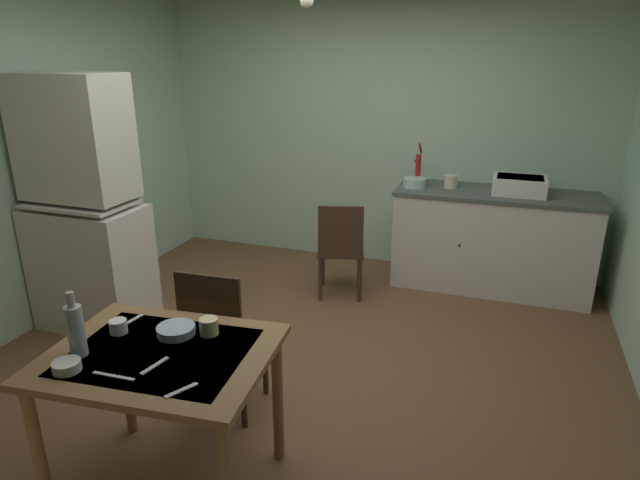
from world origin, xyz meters
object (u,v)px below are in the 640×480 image
(mixing_bowl_counter, at_px, (415,183))
(mug_dark, at_px, (209,326))
(chair_by_counter, at_px, (341,248))
(hutch_cabinet, at_px, (85,215))
(hand_pump, at_px, (418,167))
(sink_basin, at_px, (519,185))
(dining_table, at_px, (162,373))
(chair_far_side, at_px, (221,340))
(serving_bowl_wide, at_px, (176,330))
(glass_bottle, at_px, (76,329))

(mixing_bowl_counter, xyz_separation_m, mug_dark, (-0.50, -2.80, -0.12))
(chair_by_counter, bearing_deg, mixing_bowl_counter, 49.75)
(hutch_cabinet, bearing_deg, mixing_bowl_counter, 38.42)
(hand_pump, xyz_separation_m, mug_dark, (-0.50, -2.90, -0.25))
(sink_basin, height_order, dining_table, sink_basin)
(hutch_cabinet, xyz_separation_m, sink_basin, (3.07, 1.78, 0.07))
(sink_basin, xyz_separation_m, mug_dark, (-1.39, -2.85, -0.16))
(hutch_cabinet, relative_size, sink_basin, 4.39)
(chair_far_side, height_order, serving_bowl_wide, chair_far_side)
(dining_table, bearing_deg, serving_bowl_wide, 96.38)
(mixing_bowl_counter, bearing_deg, hand_pump, 85.25)
(hutch_cabinet, xyz_separation_m, dining_table, (1.55, -1.29, -0.24))
(sink_basin, distance_m, mixing_bowl_counter, 0.90)
(sink_basin, relative_size, glass_bottle, 1.43)
(sink_basin, bearing_deg, mixing_bowl_counter, -176.80)
(hand_pump, bearing_deg, sink_basin, -2.92)
(chair_by_counter, relative_size, mug_dark, 9.62)
(hutch_cabinet, height_order, sink_basin, hutch_cabinet)
(hand_pump, relative_size, mixing_bowl_counter, 1.86)
(hand_pump, distance_m, chair_by_counter, 1.06)
(hutch_cabinet, bearing_deg, chair_far_side, -24.18)
(mug_dark, bearing_deg, chair_by_counter, 90.37)
(sink_basin, distance_m, dining_table, 3.44)
(hand_pump, bearing_deg, chair_by_counter, -126.59)
(chair_by_counter, relative_size, glass_bottle, 2.80)
(serving_bowl_wide, xyz_separation_m, glass_bottle, (-0.30, -0.30, 0.11))
(hutch_cabinet, distance_m, glass_bottle, 1.89)
(serving_bowl_wide, bearing_deg, mug_dark, 20.08)
(sink_basin, bearing_deg, glass_bottle, -119.88)
(mug_dark, bearing_deg, hand_pump, 80.15)
(chair_far_side, distance_m, serving_bowl_wide, 0.55)
(chair_by_counter, bearing_deg, chair_far_side, -95.37)
(chair_far_side, xyz_separation_m, serving_bowl_wide, (0.03, -0.46, 0.31))
(dining_table, height_order, chair_by_counter, chair_by_counter)
(glass_bottle, bearing_deg, chair_far_side, 70.38)
(sink_basin, height_order, serving_bowl_wide, sink_basin)
(hutch_cabinet, height_order, serving_bowl_wide, hutch_cabinet)
(hutch_cabinet, bearing_deg, chair_by_counter, 34.01)
(serving_bowl_wide, bearing_deg, hutch_cabinet, 143.62)
(hutch_cabinet, height_order, glass_bottle, hutch_cabinet)
(dining_table, bearing_deg, mug_dark, 58.81)
(glass_bottle, bearing_deg, mug_dark, 38.22)
(hutch_cabinet, xyz_separation_m, glass_bottle, (1.23, -1.43, 0.00))
(hutch_cabinet, relative_size, chair_far_side, 2.04)
(chair_far_side, bearing_deg, glass_bottle, -109.62)
(sink_basin, height_order, hand_pump, hand_pump)
(chair_by_counter, xyz_separation_m, mug_dark, (0.01, -2.20, 0.36))
(sink_basin, height_order, chair_far_side, sink_basin)
(mug_dark, bearing_deg, dining_table, -121.19)
(hutch_cabinet, distance_m, hand_pump, 2.85)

